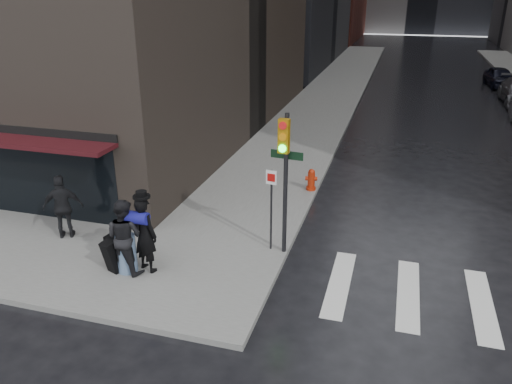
% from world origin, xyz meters
% --- Properties ---
extents(ground, '(140.00, 140.00, 0.00)m').
position_xyz_m(ground, '(0.00, 0.00, 0.00)').
color(ground, black).
rests_on(ground, ground).
extents(sidewalk_left, '(4.00, 50.00, 0.15)m').
position_xyz_m(sidewalk_left, '(0.00, 27.00, 0.07)').
color(sidewalk_left, slate).
rests_on(sidewalk_left, ground).
extents(man_overcoat, '(1.40, 0.96, 2.13)m').
position_xyz_m(man_overcoat, '(-1.26, 0.02, 1.04)').
color(man_overcoat, black).
rests_on(man_overcoat, ground).
extents(man_jeans, '(1.33, 0.88, 1.90)m').
position_xyz_m(man_jeans, '(-1.57, -0.12, 1.10)').
color(man_jeans, black).
rests_on(man_jeans, ground).
extents(man_greycoat, '(1.15, 0.87, 1.82)m').
position_xyz_m(man_greycoat, '(-4.11, 1.01, 1.06)').
color(man_greycoat, black).
rests_on(man_greycoat, ground).
extents(traffic_light, '(0.93, 0.46, 3.71)m').
position_xyz_m(traffic_light, '(1.86, 1.82, 2.55)').
color(traffic_light, black).
rests_on(traffic_light, ground).
extents(fire_hydrant, '(0.43, 0.33, 0.75)m').
position_xyz_m(fire_hydrant, '(1.80, 6.37, 0.49)').
color(fire_hydrant, '#A4230A').
rests_on(fire_hydrant, ground).
extents(parked_car_4, '(1.97, 4.13, 1.36)m').
position_xyz_m(parked_car_4, '(11.02, 29.79, 0.68)').
color(parked_car_4, black).
rests_on(parked_car_4, ground).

